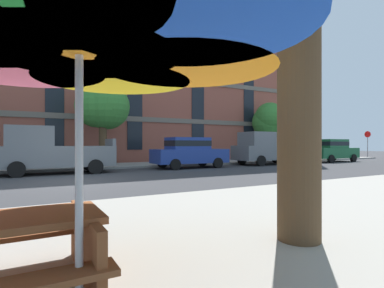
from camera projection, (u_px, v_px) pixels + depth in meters
ground_plane at (70, 183)px, 10.49m from camera, size 120.00×120.00×0.00m
sidewalk_far at (57, 168)px, 16.47m from camera, size 56.00×3.60×0.12m
apartment_building at (50, 43)px, 23.68m from camera, size 46.89×12.08×19.20m
pickup_gray at (51, 152)px, 13.54m from camera, size 5.10×2.12×2.20m
sedan_blue at (189, 152)px, 17.00m from camera, size 4.40×1.98×1.78m
pickup_gray_midblock at (266, 150)px, 19.85m from camera, size 5.10×2.12×2.20m
sedan_green at (332, 150)px, 23.13m from camera, size 4.40×1.98×1.78m
stop_sign at (368, 140)px, 31.69m from camera, size 0.07×0.68×2.82m
street_tree_middle at (105, 106)px, 17.78m from camera, size 3.26×2.87×5.14m
street_tree_right at (269, 121)px, 24.85m from camera, size 2.78×2.88×4.93m
patio_umbrella at (79, 31)px, 2.18m from camera, size 3.44×3.19×2.49m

